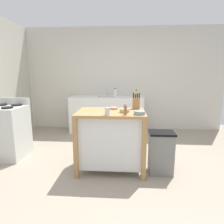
{
  "coord_description": "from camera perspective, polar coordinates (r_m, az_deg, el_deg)",
  "views": [
    {
      "loc": [
        0.07,
        -2.57,
        1.44
      ],
      "look_at": [
        -0.14,
        0.4,
        0.85
      ],
      "focal_mm": 30.99,
      "sensor_mm": 36.0,
      "label": 1
    }
  ],
  "objects": [
    {
      "name": "ground_plane",
      "position": [
        2.95,
        2.23,
        -18.12
      ],
      "size": [
        6.07,
        6.07,
        0.0
      ],
      "primitive_type": "plane",
      "color": "gray",
      "rests_on": "ground"
    },
    {
      "name": "kitchen_island",
      "position": [
        2.93,
        -0.27,
        -7.47
      ],
      "size": [
        0.99,
        0.67,
        0.9
      ],
      "color": "#AD7F4C",
      "rests_on": "ground"
    },
    {
      "name": "drinking_cup",
      "position": [
        2.56,
        -1.41,
        0.23
      ],
      "size": [
        0.07,
        0.07,
        0.1
      ],
      "color": "silver",
      "rests_on": "kitchen_island"
    },
    {
      "name": "bowl_stoneware_deep",
      "position": [
        2.62,
        8.11,
        -0.2
      ],
      "size": [
        0.15,
        0.15,
        0.05
      ],
      "color": "gray",
      "rests_on": "kitchen_island"
    },
    {
      "name": "knife_block",
      "position": [
        3.04,
        7.13,
        2.64
      ],
      "size": [
        0.11,
        0.09,
        0.25
      ],
      "color": "#9E7042",
      "rests_on": "kitchen_island"
    },
    {
      "name": "sink_faucet",
      "position": [
        4.93,
        -1.42,
        6.05
      ],
      "size": [
        0.02,
        0.02,
        0.22
      ],
      "color": "#B7BCC1",
      "rests_on": "sink_counter"
    },
    {
      "name": "stove",
      "position": [
        3.86,
        -28.53,
        -5.06
      ],
      "size": [
        0.6,
        0.6,
        1.01
      ],
      "color": "silver",
      "rests_on": "ground"
    },
    {
      "name": "pepper_grinder",
      "position": [
        2.57,
        3.95,
        0.72
      ],
      "size": [
        0.04,
        0.04,
        0.15
      ],
      "color": "olive",
      "rests_on": "kitchen_island"
    },
    {
      "name": "bowl_ceramic_wide",
      "position": [
        2.75,
        3.7,
        0.45
      ],
      "size": [
        0.14,
        0.14,
        0.05
      ],
      "color": "tan",
      "rests_on": "kitchen_island"
    },
    {
      "name": "sink_counter",
      "position": [
        4.87,
        -1.55,
        -0.6
      ],
      "size": [
        1.79,
        0.6,
        0.89
      ],
      "color": "silver",
      "rests_on": "ground"
    },
    {
      "name": "bottle_dish_soap",
      "position": [
        4.78,
        0.94,
        5.74
      ],
      "size": [
        0.06,
        0.06,
        0.21
      ],
      "color": "white",
      "rests_on": "sink_counter"
    },
    {
      "name": "wall_back",
      "position": [
        5.1,
        3.25,
        9.56
      ],
      "size": [
        5.07,
        0.1,
        2.6
      ],
      "primitive_type": "cube",
      "color": "beige",
      "rests_on": "ground"
    },
    {
      "name": "bottle_hand_soap",
      "position": [
        4.72,
        7.16,
        5.42
      ],
      "size": [
        0.05,
        0.05,
        0.18
      ],
      "color": "yellow",
      "rests_on": "sink_counter"
    },
    {
      "name": "bowl_ceramic_small",
      "position": [
        2.99,
        0.57,
        1.16
      ],
      "size": [
        0.12,
        0.12,
        0.03
      ],
      "color": "tan",
      "rests_on": "kitchen_island"
    },
    {
      "name": "trash_bin",
      "position": [
        2.96,
        14.24,
        -11.5
      ],
      "size": [
        0.36,
        0.28,
        0.63
      ],
      "color": "slate",
      "rests_on": "ground"
    }
  ]
}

